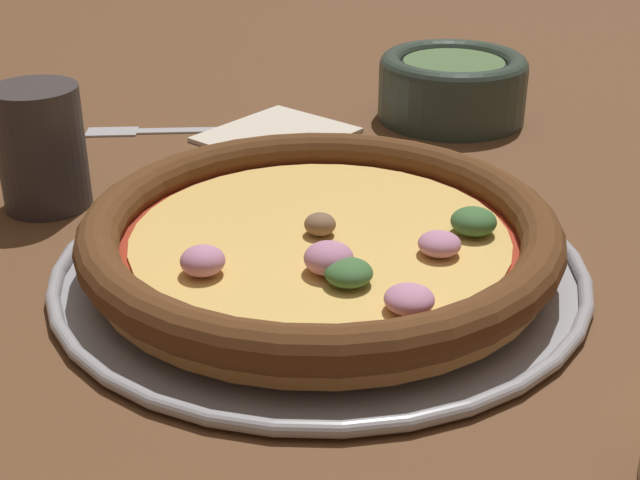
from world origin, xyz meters
The scene contains 7 objects.
ground_plane centered at (0.00, 0.00, 0.00)m, with size 3.00×3.00×0.00m, color brown.
pizza_tray centered at (0.00, 0.00, 0.00)m, with size 0.34×0.34×0.01m.
pizza centered at (0.00, 0.00, 0.03)m, with size 0.30×0.30×0.04m.
bowl_far centered at (0.28, 0.17, 0.03)m, with size 0.14×0.14×0.06m.
drinking_cup centered at (-0.10, 0.20, 0.04)m, with size 0.06×0.06×0.09m.
napkin centered at (0.12, 0.22, 0.00)m, with size 0.14×0.13×0.01m.
fork centered at (0.06, 0.28, 0.00)m, with size 0.17×0.12×0.00m.
Camera 1 is at (-0.30, -0.39, 0.27)m, focal length 50.00 mm.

